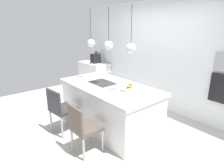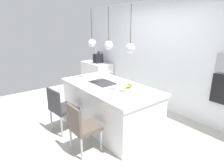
{
  "view_description": "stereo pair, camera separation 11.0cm",
  "coord_description": "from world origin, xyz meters",
  "views": [
    {
      "loc": [
        2.85,
        -2.27,
        2.05
      ],
      "look_at": [
        0.1,
        0.0,
        0.94
      ],
      "focal_mm": 30.87,
      "sensor_mm": 36.0,
      "label": 1
    },
    {
      "loc": [
        2.92,
        -2.18,
        2.05
      ],
      "look_at": [
        0.1,
        0.0,
        0.94
      ],
      "focal_mm": 30.87,
      "sensor_mm": 36.0,
      "label": 2
    }
  ],
  "objects": [
    {
      "name": "pendant_light_left",
      "position": [
        -0.59,
        0.0,
        1.67
      ],
      "size": [
        0.16,
        0.16,
        0.76
      ],
      "color": "silver"
    },
    {
      "name": "faucet",
      "position": [
        -0.22,
        0.21,
        1.03
      ],
      "size": [
        0.02,
        0.17,
        0.22
      ],
      "color": "silver",
      "rests_on": "kitchen_island"
    },
    {
      "name": "chair_near",
      "position": [
        -0.39,
        -0.88,
        0.52
      ],
      "size": [
        0.51,
        0.48,
        0.89
      ],
      "color": "#333338",
      "rests_on": "ground"
    },
    {
      "name": "back_wall",
      "position": [
        0.0,
        1.65,
        1.3
      ],
      "size": [
        6.0,
        0.1,
        2.6
      ],
      "primitive_type": "cube",
      "color": "white",
      "rests_on": "ground"
    },
    {
      "name": "coffee_machine",
      "position": [
        -2.3,
        1.28,
        0.99
      ],
      "size": [
        0.2,
        0.35,
        0.38
      ],
      "color": "black",
      "rests_on": "side_counter"
    },
    {
      "name": "floor",
      "position": [
        0.0,
        0.0,
        0.0
      ],
      "size": [
        6.6,
        6.6,
        0.0
      ],
      "primitive_type": "plane",
      "color": "#BCB7AD",
      "rests_on": "ground"
    },
    {
      "name": "pendant_light_right",
      "position": [
        0.59,
        0.0,
        1.67
      ],
      "size": [
        0.16,
        0.16,
        0.76
      ],
      "color": "silver"
    },
    {
      "name": "kitchen_island",
      "position": [
        0.0,
        0.0,
        0.45
      ],
      "size": [
        2.14,
        1.09,
        0.89
      ],
      "color": "white",
      "rests_on": "ground"
    },
    {
      "name": "fruit_bowl",
      "position": [
        0.49,
        0.08,
        0.93
      ],
      "size": [
        0.3,
        0.3,
        0.16
      ],
      "color": "beige",
      "rests_on": "kitchen_island"
    },
    {
      "name": "sink_basin",
      "position": [
        -0.22,
        0.0,
        0.88
      ],
      "size": [
        0.56,
        0.4,
        0.02
      ],
      "primitive_type": "cube",
      "color": "#2D2D30",
      "rests_on": "kitchen_island"
    },
    {
      "name": "pendant_light_center",
      "position": [
        0.0,
        0.0,
        1.67
      ],
      "size": [
        0.16,
        0.16,
        0.76
      ],
      "color": "silver"
    },
    {
      "name": "chair_middle",
      "position": [
        0.44,
        -0.88,
        0.48
      ],
      "size": [
        0.43,
        0.44,
        0.85
      ],
      "color": "brown",
      "rests_on": "ground"
    },
    {
      "name": "side_counter",
      "position": [
        -2.4,
        1.28,
        0.41
      ],
      "size": [
        1.1,
        0.6,
        0.83
      ],
      "primitive_type": "cube",
      "color": "white",
      "rests_on": "ground"
    }
  ]
}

